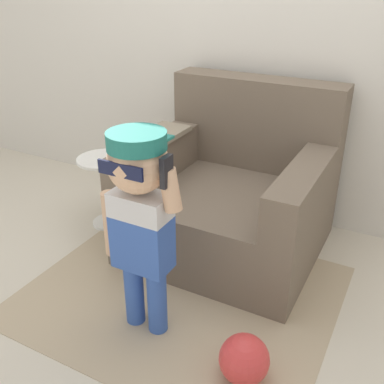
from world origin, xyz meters
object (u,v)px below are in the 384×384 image
(side_table, at_px, (106,185))
(armchair, at_px, (233,193))
(person_child, at_px, (140,206))
(toy_ball, at_px, (244,359))

(side_table, bearing_deg, armchair, 12.70)
(armchair, relative_size, person_child, 1.10)
(side_table, bearing_deg, person_child, -42.59)
(armchair, height_order, toy_ball, armchair)
(armchair, distance_m, toy_ball, 1.12)
(armchair, height_order, person_child, person_child)
(side_table, distance_m, toy_ball, 1.55)
(armchair, xyz_separation_m, side_table, (-0.84, -0.19, -0.05))
(person_child, relative_size, side_table, 2.05)
(person_child, height_order, side_table, person_child)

